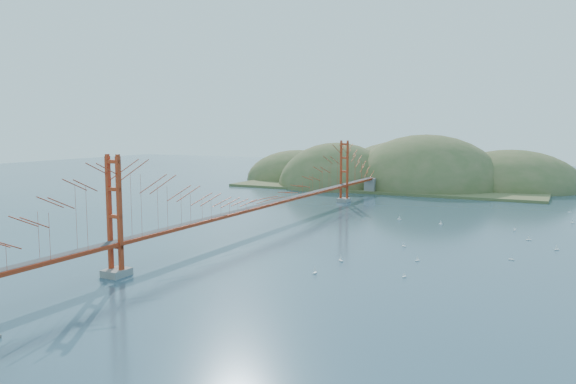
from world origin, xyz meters
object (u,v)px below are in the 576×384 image
at_px(bridge, 268,178).
at_px(sailboat_0, 404,276).
at_px(sailboat_1, 441,223).
at_px(sailboat_2, 511,259).

distance_m(bridge, sailboat_0, 31.41).
xyz_separation_m(sailboat_1, sailboat_0, (3.02, -31.11, -0.01)).
bearing_deg(sailboat_0, sailboat_2, 54.98).
xyz_separation_m(bridge, sailboat_2, (33.16, -6.07, -6.86)).
height_order(bridge, sailboat_0, bridge).
bearing_deg(sailboat_2, sailboat_0, -125.02).
distance_m(bridge, sailboat_2, 34.40).
bearing_deg(sailboat_0, bridge, 143.79).
relative_size(bridge, sailboat_0, 159.10).
bearing_deg(bridge, sailboat_2, -10.38).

